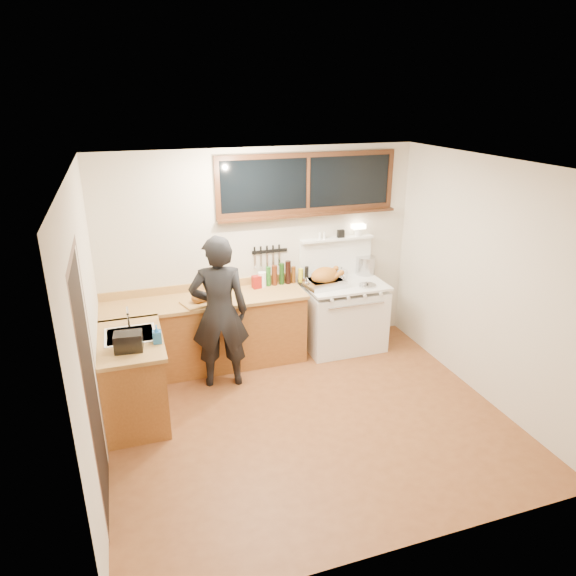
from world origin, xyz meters
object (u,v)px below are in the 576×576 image
object	(u,v)px
man	(219,313)
vintage_stove	(343,314)
cutting_board	(201,299)
roast_turkey	(325,279)

from	to	relation	value
man	vintage_stove	bearing A→B (deg)	13.64
cutting_board	roast_turkey	xyz separation A→B (m)	(1.57, 0.05, 0.05)
vintage_stove	roast_turkey	size ratio (longest dim) A/B	3.13
vintage_stove	cutting_board	distance (m)	1.93
man	cutting_board	distance (m)	0.36
cutting_board	roast_turkey	bearing A→B (deg)	1.87
cutting_board	vintage_stove	bearing A→B (deg)	2.78
vintage_stove	roast_turkey	world-z (taller)	vintage_stove
vintage_stove	roast_turkey	xyz separation A→B (m)	(-0.29, -0.04, 0.54)
man	roast_turkey	distance (m)	1.48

